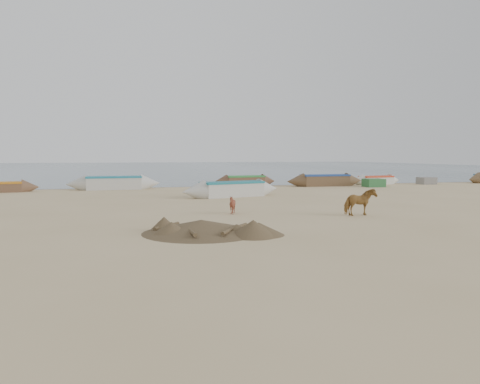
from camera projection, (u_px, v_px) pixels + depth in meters
name	position (u px, v px, depth m)	size (l,w,h in m)	color
ground	(270.00, 231.00, 15.62)	(140.00, 140.00, 0.00)	tan
sea	(142.00, 167.00, 94.66)	(160.00, 160.00, 0.00)	slate
cow_adult	(360.00, 202.00, 19.51)	(0.61, 1.35, 1.14)	olive
calf_front	(232.00, 205.00, 20.04)	(0.65, 0.73, 0.81)	brown
near_canoe	(232.00, 189.00, 28.31)	(6.55, 1.30, 0.93)	beige
debris_pile	(201.00, 226.00, 15.26)	(3.88, 3.88, 0.43)	brown
waterline_canoes	(182.00, 183.00, 35.29)	(61.41, 4.35, 0.97)	brown
beach_clutter	(229.00, 184.00, 35.41)	(44.38, 5.00, 0.64)	#337149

